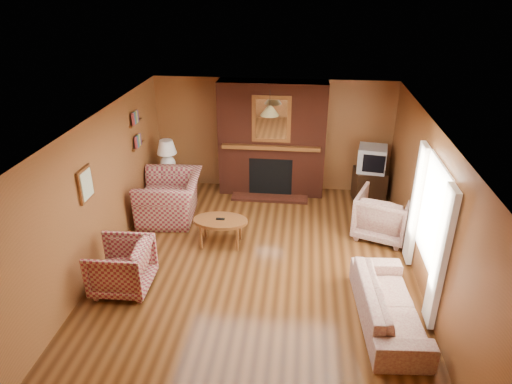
# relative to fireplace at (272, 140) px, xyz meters

# --- Properties ---
(floor) EXTENTS (6.50, 6.50, 0.00)m
(floor) POSITION_rel_fireplace_xyz_m (0.00, -2.98, -1.18)
(floor) COLOR #40220D
(floor) RESTS_ON ground
(ceiling) EXTENTS (6.50, 6.50, 0.00)m
(ceiling) POSITION_rel_fireplace_xyz_m (0.00, -2.98, 1.22)
(ceiling) COLOR white
(ceiling) RESTS_ON wall_back
(wall_back) EXTENTS (6.50, 0.00, 6.50)m
(wall_back) POSITION_rel_fireplace_xyz_m (0.00, 0.27, 0.02)
(wall_back) COLOR brown
(wall_back) RESTS_ON floor
(wall_front) EXTENTS (6.50, 0.00, 6.50)m
(wall_front) POSITION_rel_fireplace_xyz_m (0.00, -6.23, 0.02)
(wall_front) COLOR brown
(wall_front) RESTS_ON floor
(wall_left) EXTENTS (0.00, 6.50, 6.50)m
(wall_left) POSITION_rel_fireplace_xyz_m (-2.50, -2.98, 0.02)
(wall_left) COLOR brown
(wall_left) RESTS_ON floor
(wall_right) EXTENTS (0.00, 6.50, 6.50)m
(wall_right) POSITION_rel_fireplace_xyz_m (2.50, -2.98, 0.02)
(wall_right) COLOR brown
(wall_right) RESTS_ON floor
(fireplace) EXTENTS (2.20, 0.82, 2.40)m
(fireplace) POSITION_rel_fireplace_xyz_m (0.00, 0.00, 0.00)
(fireplace) COLOR #4B1C10
(fireplace) RESTS_ON floor
(window_right) EXTENTS (0.10, 1.85, 2.00)m
(window_right) POSITION_rel_fireplace_xyz_m (2.45, -3.18, -0.06)
(window_right) COLOR beige
(window_right) RESTS_ON wall_right
(bookshelf) EXTENTS (0.09, 0.55, 0.71)m
(bookshelf) POSITION_rel_fireplace_xyz_m (-2.44, -1.08, 0.48)
(bookshelf) COLOR brown
(bookshelf) RESTS_ON wall_left
(botanical_print) EXTENTS (0.05, 0.40, 0.50)m
(botanical_print) POSITION_rel_fireplace_xyz_m (-2.47, -3.28, 0.37)
(botanical_print) COLOR brown
(botanical_print) RESTS_ON wall_left
(pendant_light) EXTENTS (0.36, 0.36, 0.48)m
(pendant_light) POSITION_rel_fireplace_xyz_m (0.00, -0.68, 0.82)
(pendant_light) COLOR black
(pendant_light) RESTS_ON ceiling
(plaid_loveseat) EXTENTS (1.26, 1.40, 0.85)m
(plaid_loveseat) POSITION_rel_fireplace_xyz_m (-1.85, -1.36, -0.76)
(plaid_loveseat) COLOR maroon
(plaid_loveseat) RESTS_ON floor
(plaid_armchair) EXTENTS (0.87, 0.85, 0.78)m
(plaid_armchair) POSITION_rel_fireplace_xyz_m (-1.95, -3.62, -0.79)
(plaid_armchair) COLOR maroon
(plaid_armchair) RESTS_ON floor
(floral_sofa) EXTENTS (0.88, 1.96, 0.56)m
(floral_sofa) POSITION_rel_fireplace_xyz_m (1.90, -3.93, -0.90)
(floral_sofa) COLOR #BCB092
(floral_sofa) RESTS_ON floor
(floral_armchair) EXTENTS (1.17, 1.19, 0.85)m
(floral_armchair) POSITION_rel_fireplace_xyz_m (2.13, -1.64, -0.76)
(floral_armchair) COLOR #BCB092
(floral_armchair) RESTS_ON floor
(coffee_table) EXTENTS (0.95, 0.59, 0.51)m
(coffee_table) POSITION_rel_fireplace_xyz_m (-0.71, -2.23, -0.75)
(coffee_table) COLOR brown
(coffee_table) RESTS_ON floor
(side_table) EXTENTS (0.49, 0.49, 0.62)m
(side_table) POSITION_rel_fireplace_xyz_m (-2.10, -0.53, -0.87)
(side_table) COLOR brown
(side_table) RESTS_ON floor
(table_lamp) EXTENTS (0.40, 0.40, 0.66)m
(table_lamp) POSITION_rel_fireplace_xyz_m (-2.10, -0.53, -0.19)
(table_lamp) COLOR white
(table_lamp) RESTS_ON side_table
(tv_stand) EXTENTS (0.67, 0.62, 0.67)m
(tv_stand) POSITION_rel_fireplace_xyz_m (2.05, -0.18, -0.85)
(tv_stand) COLOR black
(tv_stand) RESTS_ON floor
(crt_tv) EXTENTS (0.63, 0.62, 0.51)m
(crt_tv) POSITION_rel_fireplace_xyz_m (2.05, -0.19, -0.26)
(crt_tv) COLOR #AFB2B7
(crt_tv) RESTS_ON tv_stand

